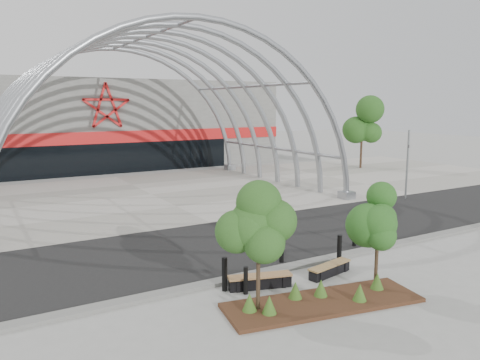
# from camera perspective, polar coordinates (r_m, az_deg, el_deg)

# --- Properties ---
(ground) EXTENTS (140.00, 140.00, 0.00)m
(ground) POSITION_cam_1_polar(r_m,az_deg,el_deg) (17.68, 6.64, -10.18)
(ground) COLOR #969691
(ground) RESTS_ON ground
(road) EXTENTS (140.00, 7.00, 0.02)m
(road) POSITION_cam_1_polar(r_m,az_deg,el_deg) (20.44, 0.71, -7.38)
(road) COLOR black
(road) RESTS_ON ground
(forecourt) EXTENTS (60.00, 17.00, 0.04)m
(forecourt) POSITION_cam_1_polar(r_m,az_deg,el_deg) (31.06, -10.74, -1.74)
(forecourt) COLOR #9C988D
(forecourt) RESTS_ON ground
(kerb) EXTENTS (60.00, 0.50, 0.12)m
(kerb) POSITION_cam_1_polar(r_m,az_deg,el_deg) (17.47, 7.14, -10.22)
(kerb) COLOR slate
(kerb) RESTS_ON ground
(arena_building) EXTENTS (34.00, 15.24, 8.00)m
(arena_building) POSITION_cam_1_polar(r_m,az_deg,el_deg) (47.85, -18.15, 6.57)
(arena_building) COLOR slate
(arena_building) RESTS_ON ground
(vault_canopy) EXTENTS (20.80, 15.80, 20.36)m
(vault_canopy) POSITION_cam_1_polar(r_m,az_deg,el_deg) (31.06, -10.74, -1.75)
(vault_canopy) COLOR #969A9F
(vault_canopy) RESTS_ON ground
(planting_bed) EXTENTS (6.18, 2.86, 0.63)m
(planting_bed) POSITION_cam_1_polar(r_m,az_deg,el_deg) (14.45, 9.75, -14.17)
(planting_bed) COLOR #361D14
(planting_bed) RESTS_ON ground
(signal_pole) EXTENTS (0.27, 0.60, 4.30)m
(signal_pole) POSITION_cam_1_polar(r_m,az_deg,el_deg) (30.68, 19.73, 1.95)
(signal_pole) COLOR gray
(signal_pole) RESTS_ON ground
(street_tree_0) EXTENTS (1.60, 1.60, 3.64)m
(street_tree_0) POSITION_cam_1_polar(r_m,az_deg,el_deg) (12.95, 2.28, -5.27)
(street_tree_0) COLOR #302518
(street_tree_0) RESTS_ON ground
(street_tree_1) EXTENTS (1.39, 1.39, 3.28)m
(street_tree_1) POSITION_cam_1_polar(r_m,az_deg,el_deg) (15.15, 16.52, -4.52)
(street_tree_1) COLOR #302517
(street_tree_1) RESTS_ON ground
(bench_0) EXTENTS (2.13, 1.02, 0.44)m
(bench_0) POSITION_cam_1_polar(r_m,az_deg,el_deg) (15.41, 2.43, -12.26)
(bench_0) COLOR black
(bench_0) RESTS_ON ground
(bench_1) EXTENTS (1.94, 0.81, 0.40)m
(bench_1) POSITION_cam_1_polar(r_m,az_deg,el_deg) (16.75, 10.87, -10.69)
(bench_1) COLOR black
(bench_1) RESTS_ON ground
(bollard_0) EXTENTS (0.14, 0.14, 0.88)m
(bollard_0) POSITION_cam_1_polar(r_m,az_deg,el_deg) (14.85, 0.70, -12.15)
(bollard_0) COLOR black
(bollard_0) RESTS_ON ground
(bollard_1) EXTENTS (0.18, 0.18, 1.10)m
(bollard_1) POSITION_cam_1_polar(r_m,az_deg,el_deg) (15.07, -1.89, -11.40)
(bollard_1) COLOR black
(bollard_1) RESTS_ON ground
(bollard_2) EXTENTS (0.16, 0.16, 1.00)m
(bollard_2) POSITION_cam_1_polar(r_m,az_deg,el_deg) (17.66, 5.09, -8.46)
(bollard_2) COLOR black
(bollard_2) RESTS_ON ground
(bollard_3) EXTENTS (0.18, 0.18, 1.09)m
(bollard_3) POSITION_cam_1_polar(r_m,az_deg,el_deg) (17.84, 12.02, -8.29)
(bollard_3) COLOR black
(bollard_3) RESTS_ON ground
(bollard_4) EXTENTS (0.16, 0.16, 0.99)m
(bollard_4) POSITION_cam_1_polar(r_m,az_deg,el_deg) (20.11, 13.79, -6.49)
(bollard_4) COLOR black
(bollard_4) RESTS_ON ground
(bg_tree_1) EXTENTS (2.70, 2.70, 5.91)m
(bg_tree_1) POSITION_cam_1_polar(r_m,az_deg,el_deg) (44.12, 14.69, 6.87)
(bg_tree_1) COLOR black
(bg_tree_1) RESTS_ON ground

